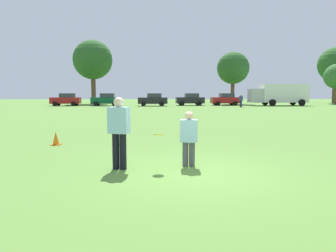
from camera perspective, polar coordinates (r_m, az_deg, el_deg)
ground_plane at (r=7.60m, az=5.09°, el=-8.44°), size 175.42×175.42×0.00m
player_thrower at (r=7.84m, az=-8.89°, el=-0.52°), size 0.56×0.41×1.79m
player_defender at (r=8.11m, az=3.80°, el=-1.80°), size 0.47×0.32×1.43m
frisbee at (r=7.68m, az=-1.75°, el=-1.61°), size 0.27×0.27×0.07m
traffic_cone at (r=12.19m, az=-19.70°, el=-2.17°), size 0.32×0.32×0.48m
parked_car_near_left at (r=48.30m, az=-18.04°, el=4.60°), size 4.30×2.41×1.82m
parked_car_mid_left at (r=46.90m, az=-11.17°, el=4.75°), size 4.30×2.41×1.82m
parked_car_center at (r=45.39m, az=-2.77°, el=4.82°), size 4.30×2.41×1.82m
parked_car_mid_right at (r=47.38m, az=4.07°, el=4.86°), size 4.30×2.41×1.82m
parked_car_near_right at (r=48.40m, az=10.37°, el=4.80°), size 4.30×2.41×1.82m
box_truck at (r=49.66m, az=19.56°, el=5.54°), size 8.63×3.34×3.18m
bystander_far_jogger at (r=42.48m, az=13.12°, el=4.61°), size 0.41×0.52×1.67m
tree_west_oak at (r=56.26m, az=-13.51°, el=11.57°), size 6.68×6.68×10.86m
tree_west_maple at (r=54.71m, az=11.73°, el=10.24°), size 5.38×5.38×8.74m
tree_east_birch at (r=64.21m, az=28.18°, el=9.79°), size 6.15×6.15×10.00m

